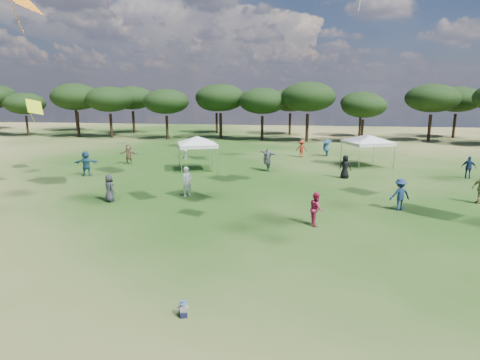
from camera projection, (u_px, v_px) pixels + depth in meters
The scene contains 6 objects.
ground at pixel (191, 356), 9.64m from camera, with size 140.00×140.00×0.00m, color #254916.
tree_line at pixel (301, 98), 53.93m from camera, with size 108.78×17.63×7.77m.
tent_left at pixel (197, 138), 32.18m from camera, with size 5.68×5.68×3.08m.
tent_right at pixel (368, 136), 33.92m from camera, with size 6.31×6.31×3.04m.
toddler at pixel (183, 309), 11.31m from camera, with size 0.37×0.40×0.49m.
festival_crowd at pixel (262, 162), 31.36m from camera, with size 29.76×23.32×1.93m.
Camera 1 is at (2.44, -8.24, 6.21)m, focal length 30.00 mm.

